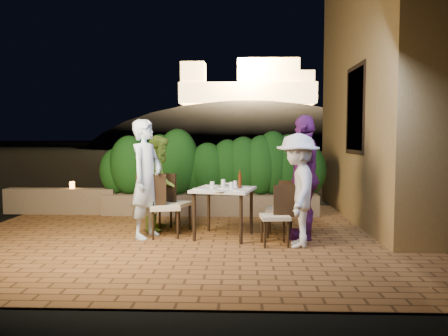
{
  "coord_description": "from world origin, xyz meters",
  "views": [
    {
      "loc": [
        0.76,
        -6.23,
        1.52
      ],
      "look_at": [
        0.53,
        0.42,
        1.05
      ],
      "focal_mm": 35.0,
      "sensor_mm": 36.0,
      "label": 1
    }
  ],
  "objects_px": {
    "beer_bottle": "(240,179)",
    "diner_blue": "(146,179)",
    "diner_white": "(298,190)",
    "diner_purple": "(304,177)",
    "dining_table": "(224,213)",
    "chair_left_front": "(165,205)",
    "parapet_lamp": "(72,185)",
    "diner_green": "(160,183)",
    "chair_right_back": "(280,209)",
    "bowl": "(226,185)",
    "chair_left_back": "(175,202)",
    "chair_right_front": "(275,215)"
  },
  "relations": [
    {
      "from": "beer_bottle",
      "to": "diner_blue",
      "type": "xyz_separation_m",
      "value": [
        -1.41,
        -0.06,
        0.01
      ]
    },
    {
      "from": "diner_white",
      "to": "diner_purple",
      "type": "bearing_deg",
      "value": 166.04
    },
    {
      "from": "dining_table",
      "to": "chair_left_front",
      "type": "relative_size",
      "value": 0.88
    },
    {
      "from": "dining_table",
      "to": "parapet_lamp",
      "type": "relative_size",
      "value": 6.09
    },
    {
      "from": "beer_bottle",
      "to": "chair_left_front",
      "type": "bearing_deg",
      "value": -179.2
    },
    {
      "from": "chair_left_front",
      "to": "diner_blue",
      "type": "xyz_separation_m",
      "value": [
        -0.27,
        -0.04,
        0.41
      ]
    },
    {
      "from": "diner_blue",
      "to": "diner_green",
      "type": "height_order",
      "value": "diner_blue"
    },
    {
      "from": "diner_blue",
      "to": "diner_white",
      "type": "distance_m",
      "value": 2.26
    },
    {
      "from": "diner_blue",
      "to": "diner_purple",
      "type": "distance_m",
      "value": 2.38
    },
    {
      "from": "chair_right_back",
      "to": "diner_purple",
      "type": "xyz_separation_m",
      "value": [
        0.36,
        -0.09,
        0.49
      ]
    },
    {
      "from": "chair_left_front",
      "to": "diner_purple",
      "type": "height_order",
      "value": "diner_purple"
    },
    {
      "from": "beer_bottle",
      "to": "diner_green",
      "type": "xyz_separation_m",
      "value": [
        -1.31,
        0.55,
        -0.12
      ]
    },
    {
      "from": "chair_right_back",
      "to": "diner_green",
      "type": "height_order",
      "value": "diner_green"
    },
    {
      "from": "diner_green",
      "to": "diner_white",
      "type": "relative_size",
      "value": 0.98
    },
    {
      "from": "chair_left_front",
      "to": "chair_right_back",
      "type": "relative_size",
      "value": 1.12
    },
    {
      "from": "bowl",
      "to": "chair_left_front",
      "type": "xyz_separation_m",
      "value": [
        -0.93,
        -0.34,
        -0.29
      ]
    },
    {
      "from": "chair_left_back",
      "to": "chair_right_back",
      "type": "height_order",
      "value": "chair_left_back"
    },
    {
      "from": "chair_right_front",
      "to": "diner_purple",
      "type": "relative_size",
      "value": 0.46
    },
    {
      "from": "parapet_lamp",
      "to": "diner_blue",
      "type": "bearing_deg",
      "value": -46.39
    },
    {
      "from": "bowl",
      "to": "chair_right_back",
      "type": "distance_m",
      "value": 0.93
    },
    {
      "from": "dining_table",
      "to": "parapet_lamp",
      "type": "height_order",
      "value": "dining_table"
    },
    {
      "from": "chair_left_front",
      "to": "diner_purple",
      "type": "relative_size",
      "value": 0.52
    },
    {
      "from": "dining_table",
      "to": "beer_bottle",
      "type": "distance_m",
      "value": 0.57
    },
    {
      "from": "dining_table",
      "to": "diner_green",
      "type": "bearing_deg",
      "value": 152.39
    },
    {
      "from": "dining_table",
      "to": "diner_blue",
      "type": "distance_m",
      "value": 1.28
    },
    {
      "from": "dining_table",
      "to": "bowl",
      "type": "relative_size",
      "value": 5.31
    },
    {
      "from": "diner_blue",
      "to": "diner_white",
      "type": "height_order",
      "value": "diner_blue"
    },
    {
      "from": "diner_green",
      "to": "diner_purple",
      "type": "xyz_separation_m",
      "value": [
        2.28,
        -0.58,
        0.15
      ]
    },
    {
      "from": "diner_green",
      "to": "beer_bottle",
      "type": "bearing_deg",
      "value": -112.17
    },
    {
      "from": "chair_left_back",
      "to": "diner_blue",
      "type": "distance_m",
      "value": 0.73
    },
    {
      "from": "diner_white",
      "to": "parapet_lamp",
      "type": "distance_m",
      "value": 4.84
    },
    {
      "from": "diner_white",
      "to": "parapet_lamp",
      "type": "height_order",
      "value": "diner_white"
    },
    {
      "from": "chair_right_front",
      "to": "diner_blue",
      "type": "xyz_separation_m",
      "value": [
        -1.9,
        0.43,
        0.47
      ]
    },
    {
      "from": "chair_left_front",
      "to": "diner_white",
      "type": "bearing_deg",
      "value": -26.12
    },
    {
      "from": "diner_blue",
      "to": "chair_left_back",
      "type": "bearing_deg",
      "value": -17.87
    },
    {
      "from": "dining_table",
      "to": "parapet_lamp",
      "type": "distance_m",
      "value": 3.68
    },
    {
      "from": "dining_table",
      "to": "chair_left_back",
      "type": "xyz_separation_m",
      "value": [
        -0.81,
        0.42,
        0.09
      ]
    },
    {
      "from": "chair_left_back",
      "to": "parapet_lamp",
      "type": "distance_m",
      "value": 2.77
    },
    {
      "from": "bowl",
      "to": "chair_right_front",
      "type": "height_order",
      "value": "chair_right_front"
    },
    {
      "from": "chair_right_front",
      "to": "diner_green",
      "type": "relative_size",
      "value": 0.55
    },
    {
      "from": "parapet_lamp",
      "to": "diner_purple",
      "type": "bearing_deg",
      "value": -24.88
    },
    {
      "from": "diner_blue",
      "to": "diner_purple",
      "type": "height_order",
      "value": "diner_purple"
    },
    {
      "from": "bowl",
      "to": "diner_blue",
      "type": "distance_m",
      "value": 1.26
    },
    {
      "from": "bowl",
      "to": "parapet_lamp",
      "type": "relative_size",
      "value": 1.15
    },
    {
      "from": "chair_right_back",
      "to": "diner_blue",
      "type": "xyz_separation_m",
      "value": [
        -2.02,
        -0.12,
        0.46
      ]
    },
    {
      "from": "bowl",
      "to": "diner_purple",
      "type": "bearing_deg",
      "value": -16.82
    },
    {
      "from": "chair_right_back",
      "to": "diner_blue",
      "type": "distance_m",
      "value": 2.07
    },
    {
      "from": "chair_left_front",
      "to": "chair_left_back",
      "type": "relative_size",
      "value": 1.03
    },
    {
      "from": "chair_right_front",
      "to": "diner_blue",
      "type": "distance_m",
      "value": 2.0
    },
    {
      "from": "diner_blue",
      "to": "diner_green",
      "type": "bearing_deg",
      "value": 10.65
    }
  ]
}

